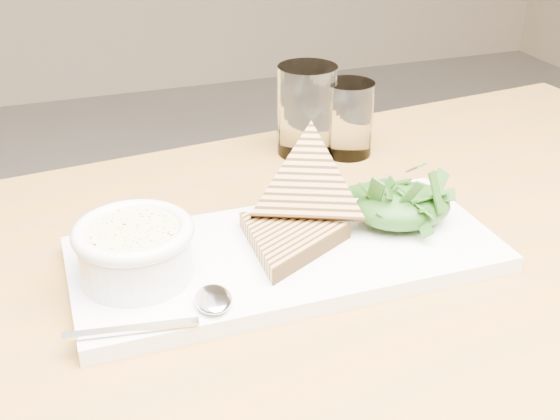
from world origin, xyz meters
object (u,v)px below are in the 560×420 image
object	(u,v)px
glass_far	(307,110)
platter	(287,254)
soup_bowl	(136,257)
glass_near	(348,119)
table_top	(396,273)

from	to	relation	value
glass_far	platter	bearing A→B (deg)	-115.36
platter	glass_far	world-z (taller)	glass_far
soup_bowl	glass_near	bearing A→B (deg)	35.99
glass_near	glass_far	xyz separation A→B (m)	(-0.05, 0.02, 0.01)
soup_bowl	glass_far	xyz separation A→B (m)	(0.27, 0.26, 0.02)
table_top	glass_far	xyz separation A→B (m)	(0.01, 0.28, 0.08)
platter	soup_bowl	size ratio (longest dim) A/B	4.09
table_top	glass_far	size ratio (longest dim) A/B	9.19
table_top	soup_bowl	bearing A→B (deg)	173.89
glass_near	soup_bowl	bearing A→B (deg)	-144.01
glass_near	glass_far	size ratio (longest dim) A/B	0.83
glass_near	table_top	bearing A→B (deg)	-103.00
glass_near	platter	bearing A→B (deg)	-126.51
table_top	platter	xyz separation A→B (m)	(-0.11, 0.03, 0.03)
glass_far	table_top	bearing A→B (deg)	-91.89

